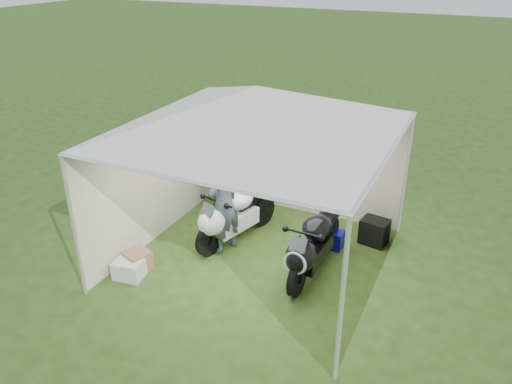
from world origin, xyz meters
TOP-DOWN VIEW (x-y plane):
  - ground at (0.00, 0.00)m, footprint 80.00×80.00m
  - canopy_tent at (-0.00, 0.03)m, footprint 5.66×5.66m
  - motorcycle_white at (-0.65, 0.35)m, footprint 0.80×1.97m
  - motorcycle_black at (0.98, -0.02)m, footprint 0.50×2.05m
  - paddock_stand at (1.01, 0.91)m, footprint 0.45×0.29m
  - person_dark_jacket at (-1.40, 1.45)m, footprint 0.91×0.77m
  - person_blue_jacket at (-0.65, 0.04)m, footprint 0.60×0.75m
  - equipment_box at (1.68, 1.38)m, footprint 0.52×0.44m
  - crate_0 at (-1.65, -1.36)m, footprint 0.50×0.42m
  - crate_1 at (-1.65, -1.14)m, footprint 0.48×0.48m
  - crate_2 at (-1.64, -1.19)m, footprint 0.31×0.28m

SIDE VIEW (x-z plane):
  - ground at x=0.00m, z-range 0.00..0.00m
  - crate_2 at x=-1.64m, z-range 0.00..0.20m
  - crate_0 at x=-1.65m, z-range 0.00..0.30m
  - paddock_stand at x=1.01m, z-range 0.00..0.33m
  - crate_1 at x=-1.65m, z-range 0.00..0.34m
  - equipment_box at x=1.68m, z-range 0.00..0.47m
  - motorcycle_white at x=-0.65m, z-range 0.06..1.04m
  - motorcycle_black at x=0.98m, z-range 0.06..1.07m
  - person_dark_jacket at x=-1.40m, z-range 0.00..1.66m
  - person_blue_jacket at x=-0.65m, z-range 0.00..1.81m
  - canopy_tent at x=0.00m, z-range 1.08..4.08m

